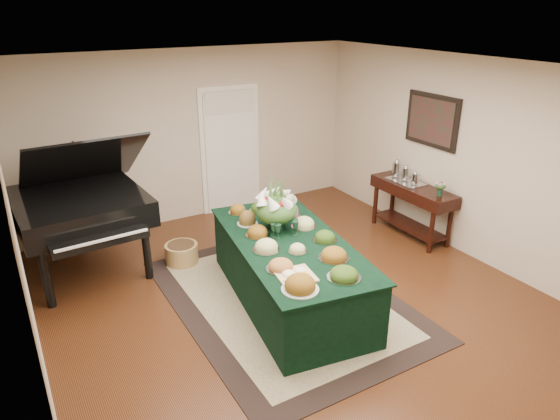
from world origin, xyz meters
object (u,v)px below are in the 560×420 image
floral_centerpiece (277,205)px  mahogany_sideboard (412,197)px  grand_piano (80,205)px  buffet_table (289,271)px

floral_centerpiece → mahogany_sideboard: size_ratio=0.37×
floral_centerpiece → grand_piano: grand_piano is taller
grand_piano → mahogany_sideboard: size_ratio=1.35×
floral_centerpiece → mahogany_sideboard: (2.50, 0.27, -0.47)m
buffet_table → grand_piano: (-1.92, 1.96, 0.54)m
mahogany_sideboard → grand_piano: bearing=163.7°
buffet_table → grand_piano: bearing=134.5°
buffet_table → mahogany_sideboard: (2.55, 0.65, 0.23)m
grand_piano → mahogany_sideboard: (4.47, -1.31, -0.32)m
floral_centerpiece → mahogany_sideboard: bearing=6.1°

